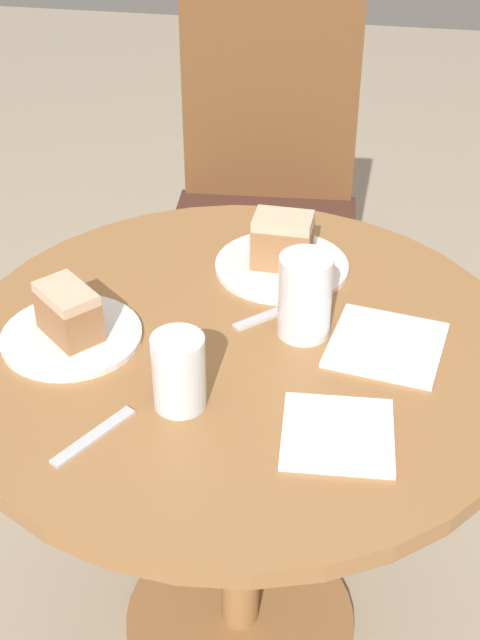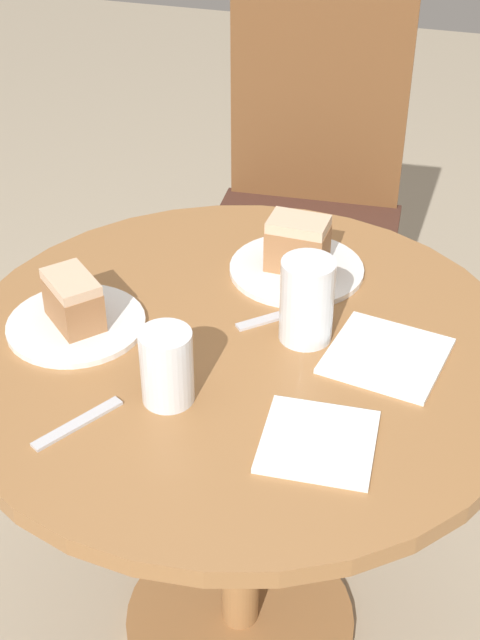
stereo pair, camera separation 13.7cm
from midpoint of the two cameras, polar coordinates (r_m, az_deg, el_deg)
name	(u,v)px [view 1 (the left image)]	position (r m, az deg, el deg)	size (l,w,h in m)	color
ground_plane	(240,622)	(1.91, -2.17, -18.85)	(8.00, 8.00, 0.00)	tan
table	(240,418)	(1.50, -2.64, -6.37)	(0.90, 0.90, 0.71)	#9E6B3D
chair	(265,201)	(2.21, -0.19, 7.59)	(0.48, 0.45, 0.99)	brown
plate_near	(282,266)	(1.57, 0.19, 3.40)	(0.24, 0.24, 0.01)	white
plate_far	(71,336)	(1.43, -13.45, -1.11)	(0.22, 0.22, 0.01)	white
cake_slice_near	(283,240)	(1.54, 0.19, 5.03)	(0.10, 0.07, 0.09)	#9E6B42
cake_slice_far	(68,312)	(1.41, -13.71, 0.41)	(0.12, 0.12, 0.08)	#9E6B42
glass_lemonade	(179,375)	(1.25, -7.07, -3.64)	(0.08, 0.08, 0.12)	beige
glass_water	(305,301)	(1.38, 1.33, 1.15)	(0.08, 0.08, 0.14)	silver
napkin_stack	(386,345)	(1.39, 6.58, -1.70)	(0.20, 0.20, 0.01)	white
fork	(275,313)	(1.45, -0.42, 0.38)	(0.13, 0.12, 0.00)	silver
spoon	(94,436)	(1.25, -12.49, -7.40)	(0.09, 0.13, 0.00)	silver
napkin_side	(338,434)	(1.22, 3.08, -7.42)	(0.16, 0.16, 0.01)	white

